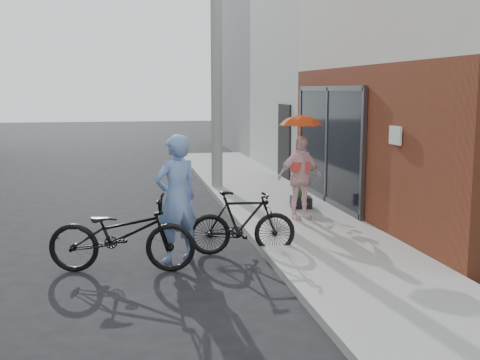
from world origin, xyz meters
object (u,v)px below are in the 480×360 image
object	(u,v)px
bike_right	(242,223)
kimono_woman	(300,178)
officer	(176,199)
utility_pole	(216,51)
bike_left	(122,234)
planter	(301,202)

from	to	relation	value
bike_right	kimono_woman	size ratio (longest dim) A/B	1.06
officer	kimono_woman	distance (m)	3.24
utility_pole	bike_right	world-z (taller)	utility_pole
bike_left	bike_right	size ratio (longest dim) A/B	1.23
utility_pole	bike_left	bearing A→B (deg)	-109.83
bike_left	bike_right	world-z (taller)	bike_left
bike_left	planter	xyz separation A→B (m)	(3.64, 3.43, -0.31)
utility_pole	kimono_woman	xyz separation A→B (m)	(0.97, -4.08, -2.59)
officer	planter	xyz separation A→B (m)	(2.84, 3.07, -0.73)
officer	kimono_woman	bearing A→B (deg)	-165.19
officer	kimono_woman	size ratio (longest dim) A/B	1.22
planter	utility_pole	bearing A→B (deg)	112.95
officer	bike_right	xyz separation A→B (m)	(1.04, 0.22, -0.46)
kimono_woman	utility_pole	bearing A→B (deg)	91.92
utility_pole	bike_right	distance (m)	6.66
utility_pole	bike_right	bearing A→B (deg)	-94.83
bike_right	planter	xyz separation A→B (m)	(1.80, 2.85, -0.27)
bike_right	planter	world-z (taller)	bike_right
officer	planter	distance (m)	4.24
utility_pole	planter	xyz separation A→B (m)	(1.30, -3.07, -3.27)
utility_pole	officer	xyz separation A→B (m)	(-1.54, -6.14, -2.54)
utility_pole	officer	distance (m)	6.82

